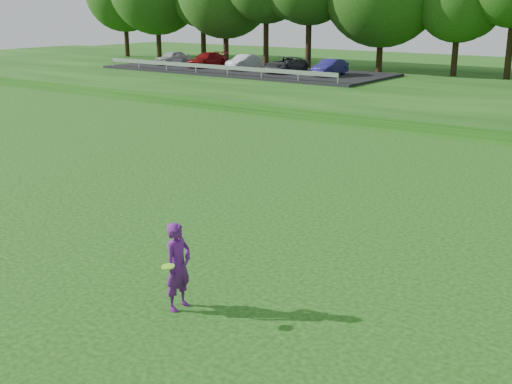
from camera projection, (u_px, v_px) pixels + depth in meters
The scene contains 4 objects.
ground at pixel (218, 292), 13.53m from camera, with size 140.00×140.00×0.00m, color #103C0B.
walking_path at pixel (496, 138), 29.10m from camera, with size 130.00×1.60×0.04m, color gray.
parking_lot at pixel (243, 67), 52.24m from camera, with size 24.00×9.00×1.38m.
woman at pixel (178, 266), 12.58m from camera, with size 0.55×0.95×1.79m.
Camera 1 is at (7.91, -9.59, 5.82)m, focal length 45.00 mm.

